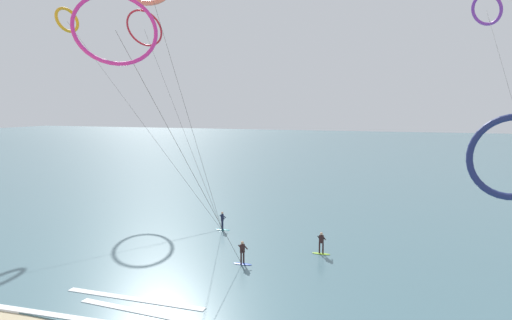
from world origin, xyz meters
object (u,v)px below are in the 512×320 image
Objects in this scene: surfer_cobalt at (242,254)px; surfer_lime at (321,245)px; surfer_teal at (222,222)px; kite_crimson at (144,28)px; kite_magenta at (115,28)px; kite_amber at (67,20)px; kite_violet at (487,10)px.

surfer_cobalt and surfer_lime have the same top height.
surfer_teal is 33.36m from kite_crimson.
kite_magenta is at bearing 120.55° from kite_crimson.
kite_crimson reaches higher than surfer_cobalt.
kite_magenta is (-1.50, -12.76, 15.30)m from surfer_teal.
kite_amber is at bearing -118.94° from surfer_teal.
kite_amber is at bearing 94.35° from kite_magenta.
surfer_lime is 0.06× the size of kite_violet.
surfer_lime is 21.08m from kite_magenta.
kite_crimson is at bearing 41.97° from kite_violet.
kite_crimson is 35.50m from kite_magenta.
kite_crimson is at bearing -117.58° from surfer_cobalt.
kite_crimson is at bearing -141.84° from surfer_teal.
kite_violet is (22.88, 19.11, 20.86)m from surfer_teal.
kite_crimson is 10.23m from kite_amber.
surfer_teal is at bearing 79.69° from kite_violet.
surfer_teal is 1.00× the size of surfer_lime.
surfer_cobalt is at bearing 96.53° from kite_violet.
surfer_teal is 0.06× the size of kite_violet.
kite_magenta is at bearing 92.40° from kite_violet.
surfer_cobalt is 39.47m from kite_amber.
kite_crimson is (-19.12, 17.53, 20.97)m from surfer_teal.
kite_violet is 40.51m from kite_magenta.
kite_amber is at bearing 52.47° from kite_violet.
kite_amber is 1.35× the size of kite_magenta.
kite_amber is at bearing 61.47° from kite_crimson.
surfer_teal is 0.07× the size of kite_amber.
kite_crimson is 0.88× the size of kite_violet.
surfer_cobalt is at bearing -107.05° from kite_amber.
surfer_teal is 0.07× the size of kite_crimson.
kite_violet reaches higher than surfer_lime.
kite_violet is at bearing -64.81° from kite_amber.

